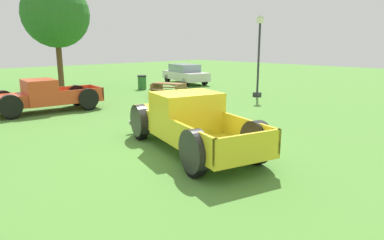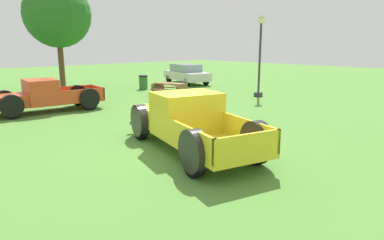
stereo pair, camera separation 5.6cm
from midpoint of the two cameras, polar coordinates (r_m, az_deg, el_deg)
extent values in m
plane|color=#548C38|center=(10.03, -2.56, -4.88)|extent=(80.00, 80.00, 0.00)
cube|color=yellow|center=(11.32, -4.57, 0.83)|extent=(1.99, 1.98, 0.59)
cube|color=silver|center=(12.07, -6.17, 1.54)|extent=(1.44, 0.44, 0.50)
sphere|color=silver|center=(11.82, -9.07, 1.36)|extent=(0.22, 0.22, 0.22)
sphere|color=silver|center=(12.31, -3.31, 1.95)|extent=(0.22, 0.22, 0.22)
cube|color=yellow|center=(9.92, -1.05, 1.09)|extent=(2.10, 1.81, 1.24)
cube|color=#8C9EA8|center=(10.45, -2.72, 3.19)|extent=(1.52, 0.44, 0.55)
cube|color=yellow|center=(8.53, 4.66, -4.82)|extent=(2.32, 2.65, 0.11)
cube|color=yellow|center=(8.01, -0.45, -3.33)|extent=(0.66, 2.21, 0.59)
cube|color=yellow|center=(8.92, 9.33, -1.84)|extent=(0.66, 2.21, 0.59)
cube|color=yellow|center=(7.58, 9.21, -4.43)|extent=(1.77, 0.54, 0.59)
cylinder|color=black|center=(11.06, -8.83, -1.14)|extent=(0.44, 0.85, 0.82)
cylinder|color=#B7B7BC|center=(11.06, -8.88, -1.14)|extent=(0.33, 0.38, 0.33)
cylinder|color=black|center=(11.02, -8.86, -0.09)|extent=(0.55, 1.08, 1.03)
cylinder|color=black|center=(11.77, -0.51, -0.15)|extent=(0.44, 0.85, 0.82)
cylinder|color=#B7B7BC|center=(11.78, -0.47, -0.14)|extent=(0.33, 0.38, 0.33)
cylinder|color=black|center=(11.73, -0.52, 0.84)|extent=(0.55, 1.08, 1.03)
cylinder|color=black|center=(7.89, 0.17, -6.67)|extent=(0.44, 0.85, 0.82)
cylinder|color=#B7B7BC|center=(7.88, 0.11, -6.68)|extent=(0.33, 0.38, 0.33)
cylinder|color=black|center=(7.82, 0.18, -5.24)|extent=(0.55, 1.08, 1.03)
cylinder|color=black|center=(8.85, 10.55, -4.71)|extent=(0.44, 0.85, 0.82)
cylinder|color=#B7B7BC|center=(8.86, 10.60, -4.70)|extent=(0.33, 0.38, 0.33)
cylinder|color=black|center=(8.80, 10.60, -3.42)|extent=(0.55, 1.08, 1.03)
cube|color=silver|center=(12.18, -6.21, 0.02)|extent=(1.93, 0.60, 0.13)
cube|color=#D14723|center=(16.41, -28.71, 2.74)|extent=(1.59, 1.61, 0.53)
cube|color=#D14723|center=(16.61, -24.22, 4.30)|extent=(1.41, 1.73, 1.11)
cube|color=#8C9EA8|center=(16.46, -26.29, 4.89)|extent=(0.18, 1.39, 0.49)
cube|color=#D14723|center=(17.12, -18.74, 3.24)|extent=(2.18, 1.81, 0.10)
cube|color=#D14723|center=(16.35, -17.95, 4.00)|extent=(2.02, 0.29, 0.53)
cube|color=#D14723|center=(17.80, -19.61, 4.54)|extent=(2.02, 0.29, 0.53)
cube|color=#D14723|center=(17.40, -15.78, 4.62)|extent=(0.24, 1.61, 0.53)
cylinder|color=black|center=(15.66, -28.14, 1.40)|extent=(0.75, 0.29, 0.73)
cylinder|color=#B7B7BC|center=(15.65, -28.13, 1.39)|extent=(0.32, 0.26, 0.29)
cylinder|color=black|center=(15.63, -28.21, 2.07)|extent=(0.95, 0.36, 0.93)
cylinder|color=black|center=(17.24, -29.04, 2.21)|extent=(0.75, 0.29, 0.73)
cylinder|color=#B7B7BC|center=(17.25, -29.04, 2.22)|extent=(0.32, 0.26, 0.29)
cylinder|color=black|center=(17.21, -29.10, 2.82)|extent=(0.95, 0.36, 0.93)
cylinder|color=black|center=(16.45, -17.02, 2.83)|extent=(0.75, 0.29, 0.73)
cylinder|color=#B7B7BC|center=(16.44, -17.01, 2.82)|extent=(0.32, 0.26, 0.29)
cylinder|color=black|center=(16.42, -17.07, 3.46)|extent=(0.95, 0.36, 0.93)
cylinder|color=black|center=(17.96, -18.84, 3.49)|extent=(0.75, 0.29, 0.73)
cylinder|color=#B7B7BC|center=(17.97, -18.85, 3.50)|extent=(0.32, 0.26, 0.29)
cylinder|color=black|center=(17.93, -18.88, 4.08)|extent=(0.95, 0.36, 0.93)
cube|color=silver|center=(26.30, -1.19, 7.45)|extent=(2.80, 4.73, 0.60)
cube|color=#7F939E|center=(26.39, -1.35, 8.72)|extent=(2.06, 2.77, 0.55)
cylinder|color=black|center=(25.43, 2.05, 6.58)|extent=(0.35, 0.67, 0.64)
cylinder|color=black|center=(24.63, -1.16, 6.38)|extent=(0.35, 0.67, 0.64)
cylinder|color=black|center=(28.03, -1.20, 7.15)|extent=(0.35, 0.67, 0.64)
cylinder|color=black|center=(27.30, -4.20, 6.97)|extent=(0.35, 0.67, 0.64)
cube|color=#2D2D33|center=(20.19, 10.76, 4.21)|extent=(0.36, 0.36, 0.25)
cylinder|color=#2D2D33|center=(20.00, 11.01, 10.05)|extent=(0.12, 0.12, 3.87)
cube|color=#F2EACC|center=(20.03, 11.27, 16.09)|extent=(0.28, 0.28, 0.36)
cone|color=#2D2D33|center=(20.04, 11.29, 16.61)|extent=(0.32, 0.32, 0.14)
cube|color=olive|center=(20.00, -4.03, 6.12)|extent=(1.44, 1.97, 0.06)
cube|color=olive|center=(20.56, -3.24, 5.47)|extent=(0.96, 1.77, 0.05)
cube|color=olive|center=(19.51, -4.84, 5.06)|extent=(0.96, 1.77, 0.05)
cube|color=olive|center=(19.69, -1.94, 4.94)|extent=(1.32, 0.62, 0.75)
cube|color=olive|center=(20.42, -6.01, 5.16)|extent=(1.32, 0.62, 0.75)
cylinder|color=#2D6B2D|center=(23.25, -8.43, 6.13)|extent=(0.56, 0.56, 0.85)
cylinder|color=black|center=(23.20, -8.46, 7.30)|extent=(0.59, 0.59, 0.10)
cylinder|color=brown|center=(24.62, -21.29, 8.60)|extent=(0.36, 0.36, 3.27)
sphere|color=#286623|center=(24.65, -21.91, 16.12)|extent=(4.27, 4.27, 4.27)
camera|label=1|loc=(0.03, -90.17, -0.04)|focal=31.86mm
camera|label=2|loc=(0.03, 89.83, 0.04)|focal=31.86mm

